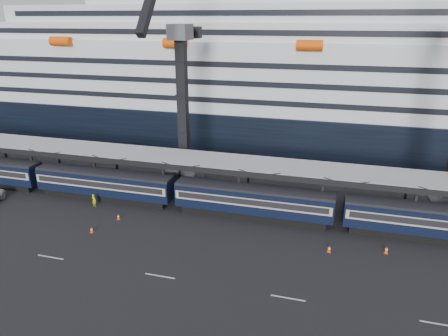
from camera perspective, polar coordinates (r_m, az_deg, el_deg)
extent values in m
plane|color=black|center=(39.89, 12.78, -14.67)|extent=(260.00, 260.00, 0.00)
cube|color=beige|center=(45.00, -23.53, -11.59)|extent=(3.00, 0.15, 0.02)
cube|color=beige|center=(39.28, -9.13, -14.98)|extent=(3.00, 0.15, 0.02)
cube|color=beige|center=(36.73, 9.15, -17.87)|extent=(3.00, 0.15, 0.02)
cube|color=beige|center=(37.99, 28.50, -19.02)|extent=(3.00, 0.15, 0.02)
cube|color=black|center=(55.82, -16.53, -3.78)|extent=(17.48, 2.40, 0.90)
cube|color=black|center=(55.12, -16.72, -2.08)|extent=(19.00, 2.80, 2.70)
cube|color=#C7B28C|center=(55.01, -16.75, -1.79)|extent=(18.62, 2.92, 1.05)
cube|color=black|center=(55.00, -16.76, -1.74)|extent=(17.86, 2.98, 0.70)
cube|color=black|center=(54.59, -16.88, -0.62)|extent=(19.00, 2.50, 0.35)
cube|color=black|center=(48.91, 4.07, -6.50)|extent=(17.48, 2.40, 0.90)
cube|color=black|center=(48.12, 4.12, -4.59)|extent=(19.00, 2.80, 2.70)
cube|color=#C7B28C|center=(47.99, 4.13, -4.27)|extent=(18.62, 2.92, 1.05)
cube|color=black|center=(47.97, 4.13, -4.21)|extent=(17.86, 2.98, 0.70)
cube|color=black|center=(47.50, 4.17, -2.96)|extent=(19.00, 2.50, 0.35)
cube|color=black|center=(49.69, 27.58, -8.56)|extent=(17.48, 2.40, 0.90)
cube|color=black|center=(48.91, 27.92, -6.70)|extent=(19.00, 2.80, 2.70)
cube|color=#C7B28C|center=(48.78, 27.98, -6.39)|extent=(18.62, 2.92, 1.05)
cube|color=black|center=(48.76, 27.99, -6.33)|extent=(17.86, 2.98, 0.70)
cube|color=black|center=(48.30, 28.22, -5.11)|extent=(19.00, 2.50, 0.35)
cube|color=#9EA1A7|center=(49.89, 14.18, -0.33)|extent=(130.00, 6.00, 0.25)
cube|color=black|center=(47.20, 14.02, -1.93)|extent=(130.00, 0.25, 0.70)
cube|color=black|center=(52.81, 14.26, 0.49)|extent=(130.00, 0.25, 0.70)
cube|color=black|center=(73.27, -28.81, 2.17)|extent=(0.25, 0.25, 5.40)
cube|color=black|center=(62.79, -25.58, -0.05)|extent=(0.25, 0.25, 5.40)
cube|color=black|center=(66.83, -22.57, 1.59)|extent=(0.25, 0.25, 5.40)
cube|color=black|center=(56.93, -17.86, -0.99)|extent=(0.25, 0.25, 5.40)
cube|color=black|center=(61.36, -15.11, 0.86)|extent=(0.25, 0.25, 5.40)
cube|color=black|center=(52.34, -8.59, -2.09)|extent=(0.25, 0.25, 5.40)
cube|color=black|center=(57.13, -6.37, 0.00)|extent=(0.25, 0.25, 5.40)
cube|color=black|center=(49.37, 2.13, -3.29)|extent=(0.25, 0.25, 5.40)
cube|color=black|center=(54.42, 3.49, -0.98)|extent=(0.25, 0.25, 5.40)
cube|color=black|center=(48.33, 13.79, -4.47)|extent=(0.25, 0.25, 5.40)
cube|color=black|center=(53.48, 14.03, -1.99)|extent=(0.25, 0.25, 5.40)
cube|color=black|center=(49.34, 25.48, -5.46)|extent=(0.25, 0.25, 5.40)
cube|color=black|center=(54.39, 24.59, -2.94)|extent=(0.25, 0.25, 5.40)
cube|color=black|center=(81.10, 14.83, 6.25)|extent=(200.00, 28.00, 7.00)
cube|color=white|center=(79.38, 15.47, 12.89)|extent=(190.00, 26.88, 12.00)
cube|color=white|center=(78.82, 16.01, 18.29)|extent=(160.00, 24.64, 3.00)
cube|color=black|center=(66.45, 15.96, 17.99)|extent=(153.60, 0.12, 0.90)
cube|color=white|center=(78.79, 16.23, 20.46)|extent=(124.00, 21.84, 3.00)
cube|color=black|center=(67.82, 16.23, 20.55)|extent=(119.04, 0.12, 0.90)
cylinder|color=#FF5408|center=(80.74, -22.28, 16.41)|extent=(4.00, 1.60, 1.60)
cylinder|color=#FF5408|center=(69.91, -7.01, 17.29)|extent=(4.00, 1.60, 1.60)
cylinder|color=#FF5408|center=(64.99, 12.14, 16.75)|extent=(4.00, 1.60, 1.60)
cube|color=#4A4C51|center=(59.64, -5.54, -0.81)|extent=(4.50, 4.50, 2.00)
cube|color=black|center=(56.77, -5.89, 8.62)|extent=(1.30, 1.30, 18.00)
cube|color=#4A4C51|center=(55.57, -6.29, 18.76)|extent=(2.60, 3.20, 2.00)
cube|color=black|center=(57.93, -5.34, 18.86)|extent=(0.90, 5.04, 0.90)
cube|color=black|center=(60.30, -4.46, 18.76)|extent=(2.20, 1.60, 1.60)
cube|color=#4A4C51|center=(57.22, 29.10, -4.44)|extent=(4.50, 4.50, 2.00)
imported|color=#BCDF0B|center=(53.85, -18.08, -4.42)|extent=(0.70, 0.54, 1.70)
cube|color=#FF5408|center=(50.07, -14.81, -7.07)|extent=(0.36, 0.36, 0.04)
cone|color=#FF5408|center=(49.91, -14.85, -6.70)|extent=(0.30, 0.30, 0.68)
cylinder|color=white|center=(49.91, -14.85, -6.70)|extent=(0.26, 0.26, 0.11)
cube|color=#FF5408|center=(48.05, -18.34, -8.71)|extent=(0.36, 0.36, 0.04)
cone|color=#FF5408|center=(47.89, -18.39, -8.33)|extent=(0.30, 0.30, 0.68)
cylinder|color=white|center=(47.89, -18.39, -8.33)|extent=(0.26, 0.26, 0.11)
cube|color=#FF5408|center=(45.26, 22.12, -11.16)|extent=(0.40, 0.40, 0.04)
cone|color=#FF5408|center=(45.06, 22.19, -10.72)|extent=(0.34, 0.34, 0.76)
cylinder|color=white|center=(45.06, 22.19, -10.72)|extent=(0.29, 0.29, 0.13)
cube|color=#FF5408|center=(43.62, 14.75, -11.48)|extent=(0.40, 0.40, 0.04)
cone|color=#FF5408|center=(43.42, 14.80, -11.04)|extent=(0.33, 0.33, 0.75)
cylinder|color=white|center=(43.42, 14.80, -11.04)|extent=(0.28, 0.28, 0.12)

